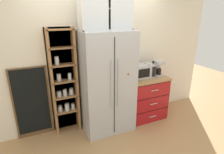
% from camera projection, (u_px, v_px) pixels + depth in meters
% --- Properties ---
extents(ground_plane, '(10.67, 10.67, 0.00)m').
position_uv_depth(ground_plane, '(108.00, 127.00, 3.61)').
color(ground_plane, tan).
extents(wall_back_cream, '(4.97, 0.10, 2.55)m').
position_uv_depth(wall_back_cream, '(99.00, 59.00, 3.54)').
color(wall_back_cream, silver).
rests_on(wall_back_cream, ground).
extents(refrigerator, '(0.91, 0.66, 1.85)m').
position_uv_depth(refrigerator, '(107.00, 83.00, 3.33)').
color(refrigerator, '#B7BABF').
rests_on(refrigerator, ground).
extents(pantry_shelf_column, '(0.49, 0.24, 1.91)m').
position_uv_depth(pantry_shelf_column, '(64.00, 82.00, 3.28)').
color(pantry_shelf_column, brown).
rests_on(pantry_shelf_column, ground).
extents(counter_cabinet, '(0.81, 0.60, 0.90)m').
position_uv_depth(counter_cabinet, '(145.00, 97.00, 3.86)').
color(counter_cabinet, '#A8161C').
rests_on(counter_cabinet, ground).
extents(microwave, '(0.44, 0.33, 0.26)m').
position_uv_depth(microwave, '(142.00, 71.00, 3.68)').
color(microwave, '#B7BABF').
rests_on(microwave, counter_cabinet).
extents(coffee_maker, '(0.17, 0.20, 0.31)m').
position_uv_depth(coffee_maker, '(158.00, 68.00, 3.77)').
color(coffee_maker, '#B7B7BC').
rests_on(coffee_maker, counter_cabinet).
extents(mug_cream, '(0.11, 0.07, 0.08)m').
position_uv_depth(mug_cream, '(146.00, 74.00, 3.73)').
color(mug_cream, silver).
rests_on(mug_cream, counter_cabinet).
extents(mug_red, '(0.12, 0.08, 0.09)m').
position_uv_depth(mug_red, '(145.00, 74.00, 3.75)').
color(mug_red, red).
rests_on(mug_red, counter_cabinet).
extents(bottle_amber, '(0.07, 0.07, 0.27)m').
position_uv_depth(bottle_amber, '(148.00, 72.00, 3.63)').
color(bottle_amber, brown).
rests_on(bottle_amber, counter_cabinet).
extents(bottle_cobalt, '(0.06, 0.06, 0.26)m').
position_uv_depth(bottle_cobalt, '(145.00, 70.00, 3.75)').
color(bottle_cobalt, navy).
rests_on(bottle_cobalt, counter_cabinet).
extents(upper_cabinet, '(0.87, 0.32, 0.67)m').
position_uv_depth(upper_cabinet, '(105.00, 9.00, 2.96)').
color(upper_cabinet, silver).
rests_on(upper_cabinet, refrigerator).
extents(chalkboard_menu, '(0.60, 0.04, 1.29)m').
position_uv_depth(chalkboard_menu, '(32.00, 103.00, 3.18)').
color(chalkboard_menu, brown).
rests_on(chalkboard_menu, ground).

